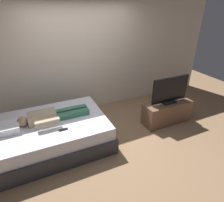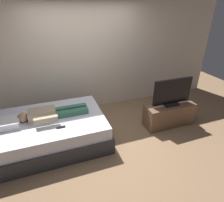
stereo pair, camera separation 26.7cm
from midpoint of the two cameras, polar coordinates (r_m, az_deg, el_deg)
name	(u,v)px [view 1 (the left image)]	position (r m, az deg, el deg)	size (l,w,h in m)	color
ground_plane	(107,141)	(3.83, -3.56, -12.15)	(10.00, 10.00, 0.00)	#8C6B4C
back_wall	(97,53)	(4.64, -6.43, 14.42)	(6.40, 0.10, 2.80)	beige
bed	(52,134)	(3.79, -19.84, -9.43)	(2.08, 1.47, 0.54)	#333338
pillow	(4,129)	(3.68, -31.87, -7.22)	(0.48, 0.34, 0.12)	white
person	(50,116)	(3.64, -20.36, -4.40)	(1.26, 0.46, 0.18)	tan
remote	(63,129)	(3.34, -16.82, -8.34)	(0.15, 0.04, 0.02)	black
tv_stand	(167,112)	(4.39, 14.60, -3.35)	(1.10, 0.40, 0.50)	brown
tv	(170,91)	(4.15, 15.47, 3.00)	(0.88, 0.20, 0.59)	black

